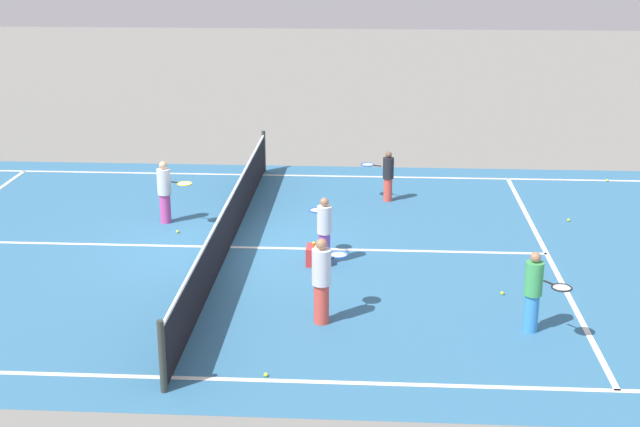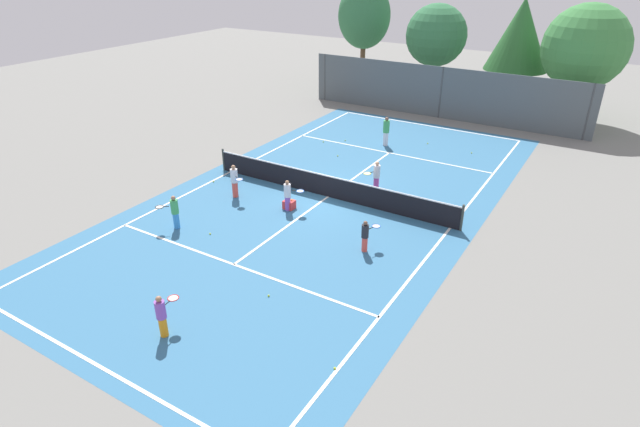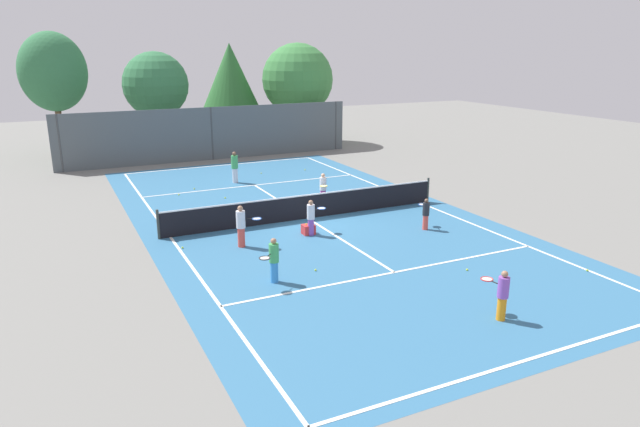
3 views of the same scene
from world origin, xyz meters
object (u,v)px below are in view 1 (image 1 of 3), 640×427
object	(u,v)px
player_3	(387,175)
tennis_ball_1	(569,220)
ball_crate	(317,255)
tennis_ball_8	(178,232)
player_6	(322,279)
player_0	(165,191)
player_1	(324,229)
tennis_ball_2	(266,375)
tennis_ball_7	(607,180)
tennis_ball_3	(502,293)
player_5	(534,291)

from	to	relation	value
player_3	tennis_ball_1	distance (m)	4.28
ball_crate	tennis_ball_8	bearing A→B (deg)	62.22
player_3	player_6	size ratio (longest dim) A/B	0.82
player_0	player_3	distance (m)	5.24
player_0	player_1	distance (m)	4.25
player_3	player_6	bearing A→B (deg)	170.58
player_1	tennis_ball_2	xyz separation A→B (m)	(-4.62, 0.59, -0.66)
tennis_ball_2	tennis_ball_7	size ratio (longest dim) A/B	1.00
tennis_ball_2	tennis_ball_8	bearing A→B (deg)	23.03
tennis_ball_1	tennis_ball_8	world-z (taller)	same
tennis_ball_2	tennis_ball_3	distance (m)	5.03
player_5	ball_crate	size ratio (longest dim) A/B	3.09
tennis_ball_3	tennis_ball_8	distance (m)	7.12
player_1	tennis_ball_1	size ratio (longest dim) A/B	20.20
tennis_ball_2	tennis_ball_1	bearing A→B (deg)	-38.13
player_6	player_1	bearing A→B (deg)	2.45
player_1	tennis_ball_2	size ratio (longest dim) A/B	20.20
player_3	tennis_ball_1	bearing A→B (deg)	-108.14
player_6	tennis_ball_8	world-z (taller)	player_6
tennis_ball_7	player_0	bearing A→B (deg)	110.46
tennis_ball_8	player_1	bearing A→B (deg)	-115.93
player_5	player_6	distance (m)	3.41
player_0	tennis_ball_1	size ratio (longest dim) A/B	21.19
tennis_ball_2	tennis_ball_7	distance (m)	13.17
player_0	tennis_ball_7	xyz separation A→B (m)	(3.94, -10.55, -0.69)
player_6	tennis_ball_3	distance (m)	3.49
player_5	tennis_ball_2	size ratio (longest dim) A/B	20.67
player_1	ball_crate	bearing A→B (deg)	111.14
player_1	tennis_ball_8	distance (m)	3.64
player_0	player_5	xyz separation A→B (m)	(-5.10, -7.13, -0.02)
ball_crate	tennis_ball_2	xyz separation A→B (m)	(-4.57, 0.45, -0.15)
tennis_ball_3	player_5	bearing A→B (deg)	-169.93
player_3	ball_crate	world-z (taller)	player_3
tennis_ball_1	tennis_ball_7	size ratio (longest dim) A/B	1.00
tennis_ball_2	player_6	bearing A→B (deg)	-20.31
player_1	tennis_ball_3	distance (m)	3.60
ball_crate	tennis_ball_7	size ratio (longest dim) A/B	6.68
player_6	tennis_ball_3	bearing A→B (deg)	-67.04
player_0	tennis_ball_3	xyz separation A→B (m)	(-3.63, -6.87, -0.69)
tennis_ball_1	tennis_ball_2	xyz separation A→B (m)	(-7.49, 5.88, 0.00)
player_3	player_6	xyz separation A→B (m)	(-6.89, 1.14, 0.13)
player_5	player_6	bearing A→B (deg)	87.56
player_1	player_6	xyz separation A→B (m)	(-2.71, -0.12, 0.07)
tennis_ball_7	tennis_ball_1	bearing A→B (deg)	153.53
player_0	player_6	size ratio (longest dim) A/B	0.95
tennis_ball_7	tennis_ball_3	bearing A→B (deg)	154.04
player_3	tennis_ball_7	size ratio (longest dim) A/B	18.35
player_0	tennis_ball_8	world-z (taller)	player_0
tennis_ball_1	ball_crate	bearing A→B (deg)	118.28
player_1	player_3	distance (m)	4.37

